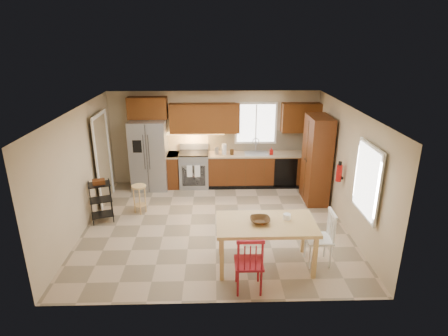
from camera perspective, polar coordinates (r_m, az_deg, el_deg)
floor at (r=8.17m, az=-1.31°, el=-8.58°), size 5.50×5.50×0.00m
ceiling at (r=7.32m, az=-1.47°, el=8.89°), size 5.50×5.00×0.02m
wall_back at (r=10.04m, az=-1.46°, el=4.61°), size 5.50×0.02×2.50m
wall_front at (r=5.38m, az=-1.25°, el=-9.57°), size 5.50×0.02×2.50m
wall_left at (r=8.13m, az=-21.15°, el=-0.49°), size 0.02×5.00×2.50m
wall_right at (r=8.14m, az=18.35°, el=-0.13°), size 0.02×5.00×2.50m
refrigerator at (r=9.92m, az=-11.30°, el=1.98°), size 0.92×0.75×1.82m
range_stove at (r=10.00m, az=-4.57°, el=-0.28°), size 0.76×0.63×0.92m
base_cabinet_narrow at (r=10.06m, az=-7.69°, el=-0.33°), size 0.30×0.60×0.90m
base_cabinet_run at (r=10.08m, az=5.94°, el=-0.20°), size 2.92×0.60×0.90m
dishwasher at (r=9.90m, az=9.36°, el=-0.74°), size 0.60×0.02×0.78m
backsplash at (r=10.13m, az=5.88°, el=4.21°), size 2.92×0.03×0.55m
upper_over_fridge at (r=9.82m, az=-11.59°, el=8.96°), size 1.00×0.35×0.55m
upper_left_block at (r=9.74m, az=-2.97°, el=7.59°), size 1.80×0.35×0.75m
upper_right_block at (r=9.99m, az=11.64°, el=7.53°), size 1.00×0.35×0.75m
window_back at (r=9.99m, az=4.89°, el=6.82°), size 1.12×0.04×1.12m
sink at (r=9.93m, az=4.93°, el=2.01°), size 0.62×0.46×0.16m
undercab_glow at (r=9.82m, az=-4.69°, el=5.28°), size 1.60×0.30×0.01m
soap_bottle at (r=9.84m, az=7.22°, el=2.59°), size 0.09×0.09×0.19m
paper_towel at (r=9.77m, az=0.03°, el=2.89°), size 0.12×0.12×0.28m
canister_steel at (r=9.78m, az=-1.14°, el=2.60°), size 0.11×0.11×0.18m
canister_wood at (r=9.77m, az=1.21°, el=2.46°), size 0.10×0.10×0.14m
pantry at (r=9.19m, az=13.93°, el=1.24°), size 0.50×0.95×2.10m
fire_extinguisher at (r=8.28m, az=17.13°, el=-0.75°), size 0.12×0.12×0.36m
window_right at (r=7.05m, az=21.01°, el=-1.81°), size 0.04×1.02×1.32m
doorway at (r=9.34m, az=-18.04°, el=1.14°), size 0.04×0.95×2.10m
dining_table at (r=6.71m, az=6.31°, el=-11.49°), size 1.70×0.96×0.83m
chair_red at (r=6.08m, az=3.79°, el=-14.09°), size 0.47×0.47×1.00m
chair_white at (r=6.90m, az=14.25°, el=-10.28°), size 0.47×0.47×1.00m
table_bowl at (r=6.49m, az=5.51°, el=-8.31°), size 0.35×0.35×0.08m
table_jar at (r=6.64m, az=9.55°, el=-7.50°), size 0.14×0.14×0.16m
bar_stool at (r=8.75m, az=-12.72°, el=-4.65°), size 0.33×0.33×0.67m
utility_cart at (r=8.54m, az=-18.22°, el=-4.91°), size 0.55×0.49×0.92m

